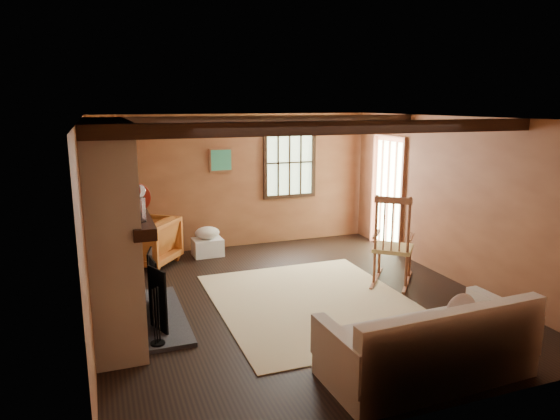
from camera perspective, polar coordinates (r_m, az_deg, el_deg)
name	(u,v)px	position (r m, az deg, el deg)	size (l,w,h in m)	color
ground	(293,299)	(6.82, 1.55, -10.11)	(5.50, 5.50, 0.00)	black
room_envelope	(302,175)	(6.70, 2.57, 4.00)	(5.02, 5.52, 2.44)	brown
fireplace	(114,234)	(6.04, -18.42, -2.66)	(1.02, 2.30, 2.40)	brown
rug	(313,302)	(6.72, 3.80, -10.45)	(2.50, 3.00, 0.01)	#D3B88D
rocking_chair	(393,246)	(7.42, 12.76, -4.01)	(0.99, 1.05, 1.32)	tan
sofa	(430,349)	(5.12, 16.74, -14.98)	(2.05, 0.96, 0.82)	silver
firewood_pile	(127,254)	(8.70, -17.06, -4.83)	(0.69, 0.12, 0.25)	#513822
laundry_basket	(208,247)	(8.70, -8.27, -4.23)	(0.50, 0.38, 0.30)	white
basket_pillow	(207,233)	(8.63, -8.32, -2.60)	(0.42, 0.34, 0.21)	silver
armchair	(147,242)	(8.35, -14.93, -3.51)	(0.83, 0.86, 0.78)	#BF6026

